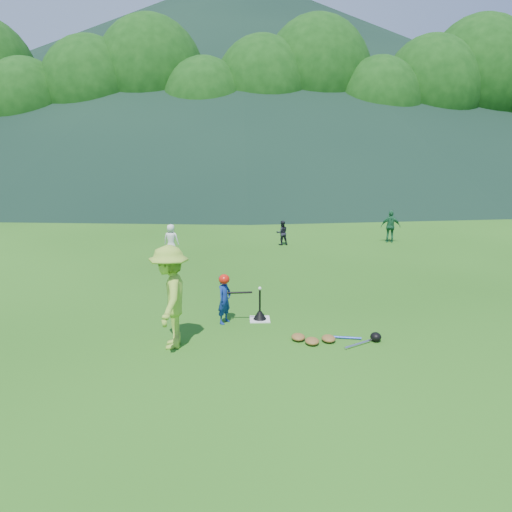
{
  "coord_description": "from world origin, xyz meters",
  "views": [
    {
      "loc": [
        -0.45,
        -10.62,
        3.93
      ],
      "look_at": [
        0.0,
        2.5,
        0.9
      ],
      "focal_mm": 35.0,
      "sensor_mm": 36.0,
      "label": 1
    }
  ],
  "objects_px": {
    "home_plate": "(260,319)",
    "fielder_a": "(171,240)",
    "equipment_pile": "(329,339)",
    "batting_tee": "(260,314)",
    "adult_coach": "(170,297)",
    "fielder_c": "(391,226)",
    "fielder_b": "(282,233)",
    "batter_child": "(224,299)"
  },
  "relations": [
    {
      "from": "fielder_b",
      "to": "fielder_c",
      "type": "xyz_separation_m",
      "value": [
        4.34,
        0.36,
        0.16
      ]
    },
    {
      "from": "batting_tee",
      "to": "equipment_pile",
      "type": "distance_m",
      "value": 1.87
    },
    {
      "from": "batting_tee",
      "to": "fielder_a",
      "type": "bearing_deg",
      "value": 112.96
    },
    {
      "from": "home_plate",
      "to": "fielder_a",
      "type": "relative_size",
      "value": 0.42
    },
    {
      "from": "fielder_a",
      "to": "fielder_c",
      "type": "height_order",
      "value": "fielder_c"
    },
    {
      "from": "batting_tee",
      "to": "fielder_c",
      "type": "bearing_deg",
      "value": 57.32
    },
    {
      "from": "fielder_c",
      "to": "batter_child",
      "type": "bearing_deg",
      "value": 67.81
    },
    {
      "from": "home_plate",
      "to": "batting_tee",
      "type": "height_order",
      "value": "batting_tee"
    },
    {
      "from": "home_plate",
      "to": "equipment_pile",
      "type": "distance_m",
      "value": 1.87
    },
    {
      "from": "fielder_c",
      "to": "fielder_b",
      "type": "bearing_deg",
      "value": 18.29
    },
    {
      "from": "fielder_b",
      "to": "batting_tee",
      "type": "bearing_deg",
      "value": 70.61
    },
    {
      "from": "batter_child",
      "to": "fielder_b",
      "type": "xyz_separation_m",
      "value": [
        1.99,
        8.44,
        -0.07
      ]
    },
    {
      "from": "fielder_b",
      "to": "home_plate",
      "type": "bearing_deg",
      "value": 70.61
    },
    {
      "from": "batter_child",
      "to": "equipment_pile",
      "type": "xyz_separation_m",
      "value": [
        2.12,
        -1.15,
        -0.48
      ]
    },
    {
      "from": "adult_coach",
      "to": "equipment_pile",
      "type": "distance_m",
      "value": 3.26
    },
    {
      "from": "batter_child",
      "to": "fielder_a",
      "type": "relative_size",
      "value": 1.0
    },
    {
      "from": "batter_child",
      "to": "adult_coach",
      "type": "distance_m",
      "value": 1.67
    },
    {
      "from": "batter_child",
      "to": "batting_tee",
      "type": "relative_size",
      "value": 1.59
    },
    {
      "from": "home_plate",
      "to": "equipment_pile",
      "type": "height_order",
      "value": "equipment_pile"
    },
    {
      "from": "fielder_b",
      "to": "equipment_pile",
      "type": "xyz_separation_m",
      "value": [
        0.12,
        -9.59,
        -0.41
      ]
    },
    {
      "from": "fielder_a",
      "to": "equipment_pile",
      "type": "bearing_deg",
      "value": 129.01
    },
    {
      "from": "batting_tee",
      "to": "equipment_pile",
      "type": "height_order",
      "value": "batting_tee"
    },
    {
      "from": "fielder_b",
      "to": "adult_coach",
      "type": "bearing_deg",
      "value": 61.72
    },
    {
      "from": "batting_tee",
      "to": "fielder_b",
      "type": "bearing_deg",
      "value": 81.71
    },
    {
      "from": "batter_child",
      "to": "batting_tee",
      "type": "xyz_separation_m",
      "value": [
        0.79,
        0.16,
        -0.41
      ]
    },
    {
      "from": "home_plate",
      "to": "adult_coach",
      "type": "xyz_separation_m",
      "value": [
        -1.79,
        -1.41,
        1.0
      ]
    },
    {
      "from": "fielder_a",
      "to": "batting_tee",
      "type": "height_order",
      "value": "fielder_a"
    },
    {
      "from": "fielder_a",
      "to": "fielder_c",
      "type": "relative_size",
      "value": 0.85
    },
    {
      "from": "adult_coach",
      "to": "fielder_a",
      "type": "bearing_deg",
      "value": -173.72
    },
    {
      "from": "batting_tee",
      "to": "adult_coach",
      "type": "bearing_deg",
      "value": -141.71
    },
    {
      "from": "home_plate",
      "to": "batter_child",
      "type": "bearing_deg",
      "value": -168.42
    },
    {
      "from": "fielder_a",
      "to": "fielder_b",
      "type": "height_order",
      "value": "fielder_a"
    },
    {
      "from": "fielder_b",
      "to": "fielder_c",
      "type": "relative_size",
      "value": 0.74
    },
    {
      "from": "fielder_b",
      "to": "equipment_pile",
      "type": "distance_m",
      "value": 9.6
    },
    {
      "from": "fielder_b",
      "to": "equipment_pile",
      "type": "height_order",
      "value": "fielder_b"
    },
    {
      "from": "home_plate",
      "to": "fielder_b",
      "type": "bearing_deg",
      "value": 81.71
    },
    {
      "from": "fielder_a",
      "to": "fielder_b",
      "type": "xyz_separation_m",
      "value": [
        4.06,
        1.54,
        -0.07
      ]
    },
    {
      "from": "home_plate",
      "to": "adult_coach",
      "type": "height_order",
      "value": "adult_coach"
    },
    {
      "from": "adult_coach",
      "to": "batting_tee",
      "type": "xyz_separation_m",
      "value": [
        1.79,
        1.41,
        -0.88
      ]
    },
    {
      "from": "adult_coach",
      "to": "batting_tee",
      "type": "distance_m",
      "value": 2.44
    },
    {
      "from": "fielder_c",
      "to": "batting_tee",
      "type": "relative_size",
      "value": 1.87
    },
    {
      "from": "home_plate",
      "to": "fielder_b",
      "type": "distance_m",
      "value": 8.38
    }
  ]
}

